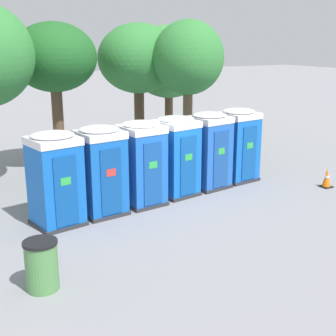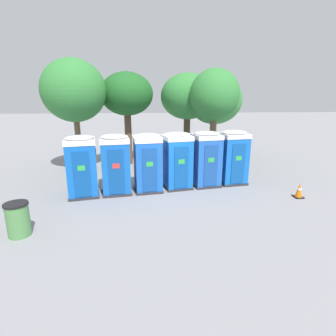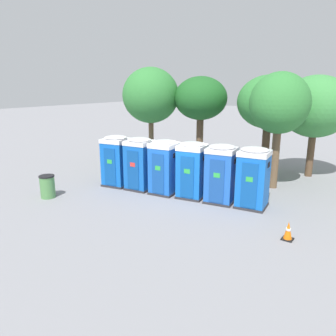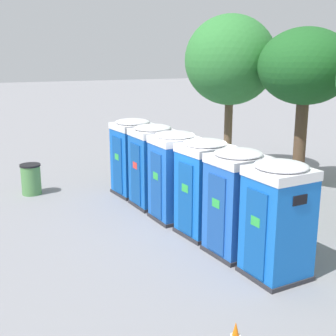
{
  "view_description": "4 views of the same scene",
  "coord_description": "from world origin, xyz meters",
  "views": [
    {
      "loc": [
        -6.33,
        -12.55,
        4.81
      ],
      "look_at": [
        0.38,
        -0.17,
        0.94
      ],
      "focal_mm": 50.0,
      "sensor_mm": 36.0,
      "label": 1
    },
    {
      "loc": [
        -0.77,
        -11.45,
        4.0
      ],
      "look_at": [
        0.28,
        -0.19,
        0.95
      ],
      "focal_mm": 28.0,
      "sensor_mm": 36.0,
      "label": 2
    },
    {
      "loc": [
        8.15,
        -12.22,
        5.01
      ],
      "look_at": [
        -0.47,
        -0.31,
        1.22
      ],
      "focal_mm": 35.0,
      "sensor_mm": 36.0,
      "label": 3
    },
    {
      "loc": [
        11.17,
        -5.18,
        4.77
      ],
      "look_at": [
        -1.09,
        -0.41,
        1.4
      ],
      "focal_mm": 50.0,
      "sensor_mm": 36.0,
      "label": 4
    }
  ],
  "objects": [
    {
      "name": "traffic_cone",
      "position": [
        5.55,
        -1.86,
        0.31
      ],
      "size": [
        0.36,
        0.36,
        0.64
      ],
      "color": "black",
      "rests_on": "ground"
    },
    {
      "name": "portapotty_4",
      "position": [
        2.06,
        0.08,
        1.28
      ],
      "size": [
        1.39,
        1.38,
        2.54
      ],
      "color": "#2D2D33",
      "rests_on": "ground"
    },
    {
      "name": "ground_plane",
      "position": [
        0.0,
        0.0,
        0.0
      ],
      "size": [
        120.0,
        120.0,
        0.0
      ],
      "primitive_type": "plane",
      "color": "gray"
    },
    {
      "name": "street_tree_3",
      "position": [
        4.16,
        6.72,
        3.82
      ],
      "size": [
        3.68,
        3.68,
        5.49
      ],
      "color": "brown",
      "rests_on": "ground"
    },
    {
      "name": "portapotty_0",
      "position": [
        -3.32,
        -0.79,
        1.28
      ],
      "size": [
        1.42,
        1.4,
        2.54
      ],
      "color": "#2D2D33",
      "rests_on": "ground"
    },
    {
      "name": "portapotty_5",
      "position": [
        3.41,
        0.31,
        1.28
      ],
      "size": [
        1.36,
        1.35,
        2.54
      ],
      "color": "#2D2D33",
      "rests_on": "ground"
    },
    {
      "name": "street_tree_1",
      "position": [
        3.25,
        3.47,
        4.09
      ],
      "size": [
        2.79,
        2.79,
        5.58
      ],
      "color": "brown",
      "rests_on": "ground"
    },
    {
      "name": "portapotty_2",
      "position": [
        -0.62,
        -0.4,
        1.28
      ],
      "size": [
        1.31,
        1.34,
        2.54
      ],
      "color": "#2D2D33",
      "rests_on": "ground"
    },
    {
      "name": "portapotty_3",
      "position": [
        0.71,
        -0.11,
        1.28
      ],
      "size": [
        1.38,
        1.39,
        2.54
      ],
      "color": "#2D2D33",
      "rests_on": "ground"
    },
    {
      "name": "street_tree_4",
      "position": [
        -1.7,
        4.62,
        4.14
      ],
      "size": [
        3.08,
        3.08,
        5.45
      ],
      "color": "brown",
      "rests_on": "ground"
    },
    {
      "name": "street_tree_2",
      "position": [
        2.04,
        5.47,
        4.03
      ],
      "size": [
        3.37,
        3.37,
        5.5
      ],
      "color": "#4C3826",
      "rests_on": "ground"
    },
    {
      "name": "portapotty_1",
      "position": [
        -1.98,
        -0.57,
        1.28
      ],
      "size": [
        1.34,
        1.34,
        2.54
      ],
      "color": "#2D2D33",
      "rests_on": "ground"
    },
    {
      "name": "trash_can",
      "position": [
        -4.53,
        -4.0,
        0.52
      ],
      "size": [
        0.68,
        0.68,
        1.03
      ],
      "color": "#518C4C",
      "rests_on": "ground"
    }
  ]
}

